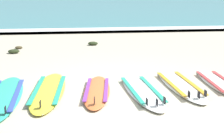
{
  "coord_description": "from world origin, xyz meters",
  "views": [
    {
      "loc": [
        -0.82,
        -5.69,
        2.02
      ],
      "look_at": [
        -0.09,
        0.97,
        0.25
      ],
      "focal_mm": 53.65,
      "sensor_mm": 36.0,
      "label": 1
    }
  ],
  "objects_px": {
    "surfboard_3": "(97,91)",
    "surfboard_6": "(218,82)",
    "surfboard_1": "(4,97)",
    "surfboard_4": "(142,91)",
    "surfboard_5": "(180,85)",
    "surfboard_2": "(48,91)"
  },
  "relations": [
    {
      "from": "surfboard_1",
      "to": "surfboard_6",
      "type": "xyz_separation_m",
      "value": [
        4.05,
        0.38,
        -0.0
      ]
    },
    {
      "from": "surfboard_3",
      "to": "surfboard_4",
      "type": "xyz_separation_m",
      "value": [
        0.83,
        -0.08,
        0.0
      ]
    },
    {
      "from": "surfboard_1",
      "to": "surfboard_3",
      "type": "distance_m",
      "value": 1.63
    },
    {
      "from": "surfboard_6",
      "to": "surfboard_2",
      "type": "bearing_deg",
      "value": -177.24
    },
    {
      "from": "surfboard_1",
      "to": "surfboard_6",
      "type": "distance_m",
      "value": 4.06
    },
    {
      "from": "surfboard_3",
      "to": "surfboard_4",
      "type": "bearing_deg",
      "value": -5.55
    },
    {
      "from": "surfboard_4",
      "to": "surfboard_5",
      "type": "height_order",
      "value": "same"
    },
    {
      "from": "surfboard_4",
      "to": "surfboard_6",
      "type": "height_order",
      "value": "same"
    },
    {
      "from": "surfboard_5",
      "to": "surfboard_6",
      "type": "height_order",
      "value": "same"
    },
    {
      "from": "surfboard_2",
      "to": "surfboard_5",
      "type": "distance_m",
      "value": 2.52
    },
    {
      "from": "surfboard_1",
      "to": "surfboard_6",
      "type": "height_order",
      "value": "same"
    },
    {
      "from": "surfboard_1",
      "to": "surfboard_3",
      "type": "relative_size",
      "value": 1.25
    },
    {
      "from": "surfboard_3",
      "to": "surfboard_5",
      "type": "xyz_separation_m",
      "value": [
        1.63,
        0.2,
        0.0
      ]
    },
    {
      "from": "surfboard_2",
      "to": "surfboard_5",
      "type": "relative_size",
      "value": 1.06
    },
    {
      "from": "surfboard_4",
      "to": "surfboard_5",
      "type": "xyz_separation_m",
      "value": [
        0.81,
        0.28,
        -0.0
      ]
    },
    {
      "from": "surfboard_1",
      "to": "surfboard_2",
      "type": "relative_size",
      "value": 1.03
    },
    {
      "from": "surfboard_4",
      "to": "surfboard_6",
      "type": "relative_size",
      "value": 1.13
    },
    {
      "from": "surfboard_1",
      "to": "surfboard_6",
      "type": "relative_size",
      "value": 1.25
    },
    {
      "from": "surfboard_2",
      "to": "surfboard_3",
      "type": "xyz_separation_m",
      "value": [
        0.88,
        -0.1,
        0.0
      ]
    },
    {
      "from": "surfboard_4",
      "to": "surfboard_6",
      "type": "xyz_separation_m",
      "value": [
        1.59,
        0.34,
        -0.0
      ]
    },
    {
      "from": "surfboard_4",
      "to": "surfboard_2",
      "type": "bearing_deg",
      "value": 173.98
    },
    {
      "from": "surfboard_3",
      "to": "surfboard_6",
      "type": "distance_m",
      "value": 2.43
    }
  ]
}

